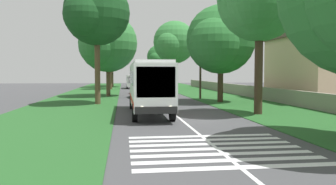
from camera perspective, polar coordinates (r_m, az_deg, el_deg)
name	(u,v)px	position (r m, az deg, el deg)	size (l,w,h in m)	color
ground	(182,121)	(21.54, 2.38, -4.66)	(160.00, 160.00, 0.00)	#424244
grass_verge_left	(78,102)	(36.43, -14.59, -1.48)	(120.00, 8.00, 0.04)	#235623
grass_verge_right	(233,100)	(38.03, 10.75, -1.24)	(120.00, 8.00, 0.04)	#235623
centre_line	(158,101)	(36.32, -1.64, -1.41)	(110.00, 0.16, 0.01)	silver
coach_bus	(149,84)	(24.89, -3.18, 1.37)	(11.16, 2.62, 3.73)	white
zebra_crossing	(217,149)	(13.84, 8.09, -9.15)	(5.85, 6.80, 0.01)	silver
trailing_car_0	(138,92)	(41.62, -4.97, 0.09)	(4.30, 1.78, 1.43)	navy
trailing_car_1	(138,89)	(49.62, -4.99, 0.60)	(4.30, 1.78, 1.43)	#B21E1E
trailing_car_2	(155,87)	(56.97, -2.11, 0.95)	(4.30, 1.78, 1.43)	#B21E1E
trailing_minibus_0	(132,80)	(65.79, -5.96, 2.01)	(6.00, 2.14, 2.53)	silver
roadside_tree_left_0	(110,50)	(62.86, -9.60, 7.00)	(6.28, 5.25, 9.86)	brown
roadside_tree_left_1	(107,45)	(44.23, -10.11, 7.80)	(8.72, 7.31, 10.31)	brown
roadside_tree_left_2	(95,15)	(33.58, -11.90, 12.43)	(7.40, 6.11, 11.56)	brown
roadside_tree_left_3	(111,54)	(72.17, -9.44, 6.35)	(9.05, 7.68, 10.84)	brown
roadside_tree_left_4	(111,60)	(81.33, -9.39, 5.26)	(5.89, 4.90, 8.42)	#4C3826
roadside_tree_right_0	(219,41)	(35.18, 8.35, 8.34)	(8.44, 6.94, 9.71)	#3D2D1E
roadside_tree_right_1	(173,44)	(62.33, 0.91, 8.07)	(9.19, 7.57, 12.15)	#4C3826
roadside_tree_right_3	(258,1)	(25.75, 14.59, 14.41)	(6.83, 5.97, 11.11)	#3D2D1E
roadside_tree_right_4	(158,58)	(84.36, -1.58, 5.79)	(6.71, 5.83, 9.71)	#4C3826
utility_pole	(200,59)	(39.32, 5.37, 5.50)	(0.24, 1.40, 8.65)	#473828
roadside_wall	(247,91)	(43.81, 12.95, 0.25)	(70.00, 0.40, 1.37)	gray
roadside_building	(322,66)	(39.90, 24.07, 4.00)	(12.26, 8.41, 7.28)	beige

